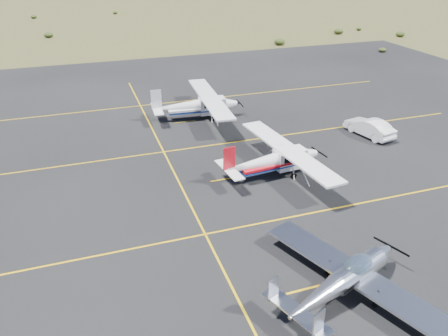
{
  "coord_description": "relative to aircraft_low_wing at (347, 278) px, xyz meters",
  "views": [
    {
      "loc": [
        -11.22,
        -16.6,
        14.08
      ],
      "look_at": [
        -3.52,
        6.15,
        1.6
      ],
      "focal_mm": 35.0,
      "sensor_mm": 36.0,
      "label": 1
    }
  ],
  "objects": [
    {
      "name": "ground",
      "position": [
        1.41,
        4.39,
        -1.01
      ],
      "size": [
        1600.0,
        1600.0,
        0.0
      ],
      "primitive_type": "plane",
      "color": "#383D1C",
      "rests_on": "ground"
    },
    {
      "name": "apron",
      "position": [
        1.41,
        11.39,
        -1.01
      ],
      "size": [
        72.0,
        72.0,
        0.02
      ],
      "primitive_type": "cube",
      "color": "black",
      "rests_on": "ground"
    },
    {
      "name": "aircraft_low_wing",
      "position": [
        0.0,
        0.0,
        0.0
      ],
      "size": [
        7.1,
        9.55,
        2.11
      ],
      "rotation": [
        0.0,
        0.0,
        0.36
      ],
      "color": "silver",
      "rests_on": "apron"
    },
    {
      "name": "aircraft_cessna",
      "position": [
        1.68,
        11.37,
        0.2
      ],
      "size": [
        6.47,
        10.74,
        2.71
      ],
      "rotation": [
        0.0,
        0.0,
        0.1
      ],
      "color": "white",
      "rests_on": "apron"
    },
    {
      "name": "aircraft_plain",
      "position": [
        -0.29,
        23.32,
        0.29
      ],
      "size": [
        6.93,
        11.55,
        2.92
      ],
      "rotation": [
        0.0,
        0.0,
        -0.07
      ],
      "color": "white",
      "rests_on": "apron"
    },
    {
      "name": "sedan",
      "position": [
        11.87,
        15.12,
        -0.28
      ],
      "size": [
        2.41,
        4.57,
        1.43
      ],
      "primitive_type": "imported",
      "rotation": [
        0.0,
        0.0,
        3.36
      ],
      "color": "white",
      "rests_on": "apron"
    }
  ]
}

